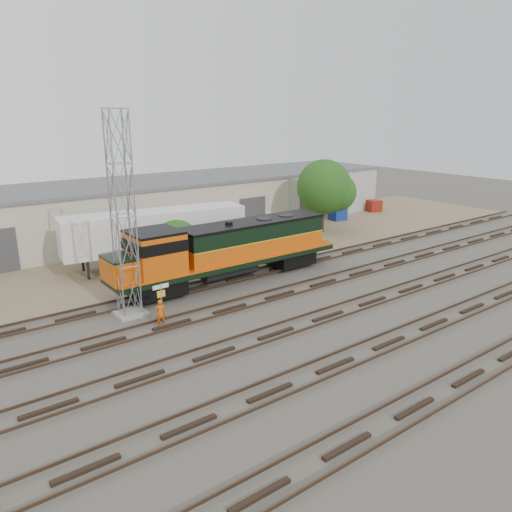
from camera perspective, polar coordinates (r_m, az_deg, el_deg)
ground at (r=32.21m, az=4.44°, el=-5.32°), size 140.00×140.00×0.00m
dirt_strip at (r=43.97m, az=-8.57°, el=0.46°), size 80.00×16.00×0.02m
tracks at (r=30.18m, az=8.23°, el=-6.81°), size 80.00×20.40×0.28m
warehouse at (r=50.39m, az=-13.04°, el=5.32°), size 58.40×10.40×5.30m
locomotive at (r=35.23m, az=-3.50°, el=0.78°), size 17.80×3.12×4.28m
signal_tower at (r=29.54m, az=-14.93°, el=4.00°), size 1.76×1.76×11.96m
sign_post at (r=28.93m, az=-10.78°, el=-4.50°), size 1.00×0.09×2.43m
worker at (r=28.93m, az=-10.88°, el=-6.42°), size 0.65×0.48×1.61m
semi_trailer at (r=39.96m, az=-10.94°, el=2.84°), size 14.54×5.01×4.39m
dumpster_blue at (r=57.12m, az=9.34°, el=4.82°), size 1.80×1.71×1.50m
dumpster_red at (r=62.92m, az=13.35°, el=5.59°), size 1.86×1.80×1.40m
tree_mid at (r=39.14m, az=-8.84°, el=1.05°), size 4.29×4.09×4.09m
tree_east at (r=50.49m, az=8.16°, el=7.67°), size 5.68×5.41×7.31m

